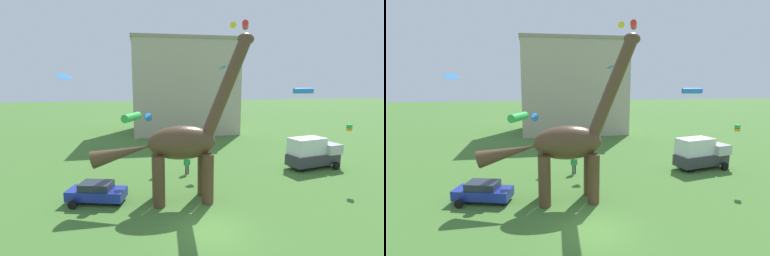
{
  "view_description": "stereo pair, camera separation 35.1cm",
  "coord_description": "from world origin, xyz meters",
  "views": [
    {
      "loc": [
        -4.04,
        -15.65,
        8.92
      ],
      "look_at": [
        -0.31,
        4.89,
        5.52
      ],
      "focal_mm": 26.68,
      "sensor_mm": 36.0,
      "label": 1
    },
    {
      "loc": [
        -3.7,
        -15.71,
        8.92
      ],
      "look_at": [
        -0.31,
        4.89,
        5.52
      ],
      "focal_mm": 26.68,
      "sensor_mm": 36.0,
      "label": 2
    }
  ],
  "objects": [
    {
      "name": "kite_near_low",
      "position": [
        16.55,
        18.22,
        7.76
      ],
      "size": [
        2.53,
        2.2,
        0.73
      ],
      "color": "#287AE5"
    },
    {
      "name": "parked_box_truck",
      "position": [
        13.45,
        10.49,
        1.65
      ],
      "size": [
        5.92,
        3.27,
        3.2
      ],
      "rotation": [
        0.0,
        0.0,
        0.22
      ],
      "color": "#38383D",
      "rests_on": "ground_plane"
    },
    {
      "name": "kite_near_high",
      "position": [
        -9.96,
        8.8,
        9.33
      ],
      "size": [
        1.35,
        1.34,
        0.38
      ],
      "color": "#287AE5"
    },
    {
      "name": "kite_high_right",
      "position": [
        -4.53,
        8.46,
        5.97
      ],
      "size": [
        2.52,
        2.51,
        0.72
      ],
      "color": "green"
    },
    {
      "name": "kite_mid_left",
      "position": [
        3.57,
        10.11,
        10.22
      ],
      "size": [
        1.07,
        1.11,
        1.16
      ],
      "color": "#287AE5"
    },
    {
      "name": "dinosaur_sculpture",
      "position": [
        -1.17,
        4.68,
        4.48
      ],
      "size": [
        11.86,
        2.51,
        12.4
      ],
      "rotation": [
        0.0,
        0.0,
        -0.3
      ],
      "color": "#513823",
      "rests_on": "ground_plane"
    },
    {
      "name": "parked_sedan_left",
      "position": [
        -7.43,
        5.46,
        0.81
      ],
      "size": [
        4.51,
        2.79,
        1.55
      ],
      "rotation": [
        0.0,
        0.0,
        -0.26
      ],
      "color": "navy",
      "rests_on": "ground_plane"
    },
    {
      "name": "background_building_block",
      "position": [
        3.63,
        35.15,
        8.06
      ],
      "size": [
        17.91,
        11.76,
        16.09
      ],
      "color": "#B7A893",
      "rests_on": "ground_plane"
    },
    {
      "name": "kite_drifting",
      "position": [
        13.72,
        5.86,
        4.98
      ],
      "size": [
        0.54,
        0.54,
        0.55
      ],
      "color": "green"
    },
    {
      "name": "ground_plane",
      "position": [
        0.0,
        0.0,
        0.0
      ],
      "size": [
        240.0,
        240.0,
        0.0
      ],
      "primitive_type": "plane",
      "color": "#42702D"
    },
    {
      "name": "kite_trailing",
      "position": [
        8.37,
        18.51,
        15.64
      ],
      "size": [
        2.65,
        2.72,
        0.77
      ],
      "color": "red"
    },
    {
      "name": "person_vendor_side",
      "position": [
        0.27,
        10.82,
        1.06
      ],
      "size": [
        0.65,
        0.29,
        1.74
      ],
      "rotation": [
        0.0,
        0.0,
        5.29
      ],
      "color": "black",
      "rests_on": "ground_plane"
    },
    {
      "name": "person_watching_child",
      "position": [
        -2.52,
        10.64,
        1.05
      ],
      "size": [
        0.65,
        0.29,
        1.74
      ],
      "rotation": [
        0.0,
        0.0,
        4.37
      ],
      "color": "#6B6056",
      "rests_on": "ground_plane"
    }
  ]
}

